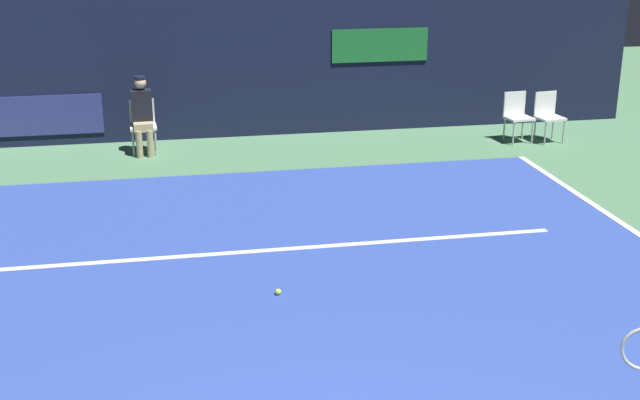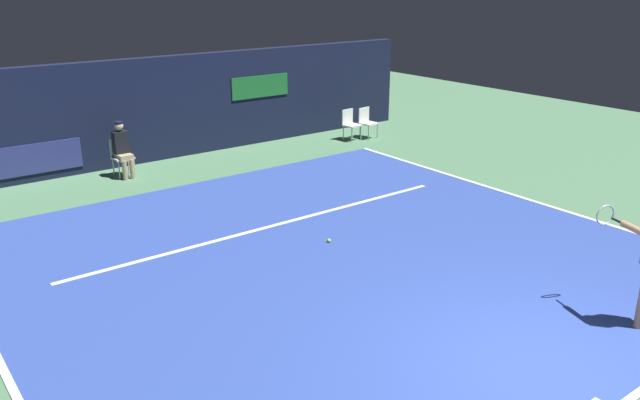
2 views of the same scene
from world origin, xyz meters
TOP-DOWN VIEW (x-y plane):
  - ground_plane at (0.00, 4.09)m, footprint 32.09×32.09m
  - court_surface at (0.00, 4.09)m, footprint 10.40×10.17m
  - line_sideline_left at (5.15, 4.09)m, footprint 0.10×10.17m
  - line_sideline_right at (-5.15, 4.09)m, footprint 0.10×10.17m
  - line_service at (0.00, 5.87)m, footprint 8.11×0.10m
  - back_wall at (-0.00, 11.63)m, footprint 16.34×0.33m
  - line_judge_on_chair at (-1.06, 10.64)m, footprint 0.46×0.54m
  - courtside_chair_near at (6.04, 10.12)m, footprint 0.49×0.46m
  - courtside_chair_far at (5.49, 10.21)m, footprint 0.48×0.46m
  - tennis_ball at (0.37, 4.60)m, footprint 0.07×0.07m

SIDE VIEW (x-z plane):
  - ground_plane at x=0.00m, z-range 0.00..0.00m
  - court_surface at x=0.00m, z-range 0.00..0.01m
  - line_sideline_left at x=5.15m, z-range 0.01..0.02m
  - line_sideline_right at x=-5.15m, z-range 0.01..0.02m
  - line_service at x=0.00m, z-range 0.01..0.02m
  - tennis_ball at x=0.37m, z-range 0.01..0.08m
  - courtside_chair_near at x=6.04m, z-range 0.06..0.94m
  - courtside_chair_far at x=5.49m, z-range 0.06..0.94m
  - line_judge_on_chair at x=-1.06m, z-range 0.03..1.35m
  - back_wall at x=0.00m, z-range 0.00..2.60m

